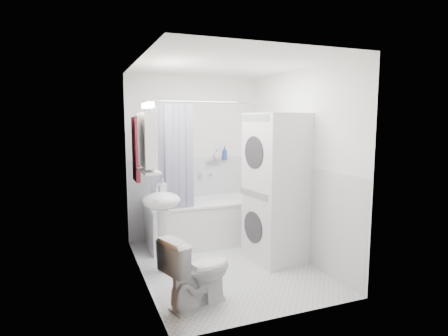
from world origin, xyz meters
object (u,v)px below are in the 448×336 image
object	(u,v)px
toilet	(198,270)
sink	(162,213)
bathtub	(204,219)
washer_dryer	(277,188)

from	to	relation	value
toilet	sink	bearing A→B (deg)	-10.02
bathtub	washer_dryer	xyz separation A→B (m)	(0.65, -0.95, 0.58)
sink	toilet	size ratio (longest dim) A/B	1.48
bathtub	washer_dryer	distance (m)	1.29
washer_dryer	toilet	bearing A→B (deg)	-156.52
bathtub	toilet	distance (m)	1.83
sink	washer_dryer	xyz separation A→B (m)	(1.43, -0.13, 0.22)
sink	washer_dryer	world-z (taller)	washer_dryer
bathtub	toilet	bearing A→B (deg)	-110.49
sink	bathtub	bearing A→B (deg)	46.22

